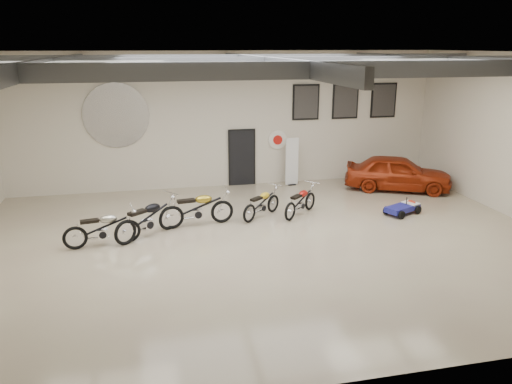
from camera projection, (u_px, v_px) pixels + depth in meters
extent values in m
cube|color=tan|center=(266.00, 243.00, 13.61)|extent=(16.00, 12.00, 0.01)
cube|color=slate|center=(267.00, 53.00, 12.20)|extent=(16.00, 12.00, 0.01)
cube|color=beige|center=(228.00, 120.00, 18.52)|extent=(16.00, 0.02, 5.00)
cube|color=black|center=(242.00, 158.00, 18.99)|extent=(0.92, 0.08, 2.10)
imported|color=#99290D|center=(398.00, 173.00, 18.42)|extent=(2.99, 4.11, 1.30)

